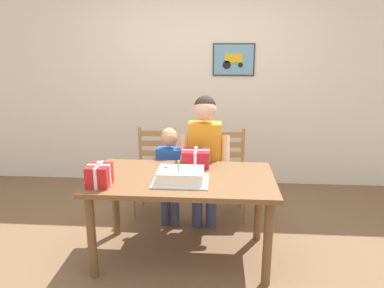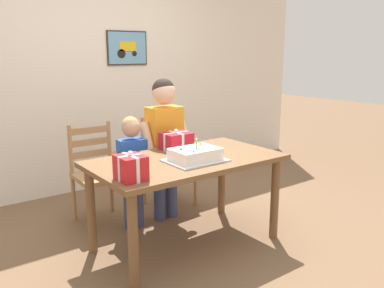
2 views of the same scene
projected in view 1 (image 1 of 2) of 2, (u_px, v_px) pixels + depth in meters
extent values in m
plane|color=brown|center=(183.00, 256.00, 3.24)|extent=(20.00, 20.00, 0.00)
cube|color=silver|center=(196.00, 84.00, 4.68)|extent=(6.40, 0.08, 2.60)
cube|color=#332823|center=(234.00, 60.00, 4.51)|extent=(0.51, 0.02, 0.39)
cube|color=#669EC6|center=(234.00, 60.00, 4.51)|extent=(0.48, 0.01, 0.36)
cube|color=gold|center=(234.00, 58.00, 4.49)|extent=(0.22, 0.01, 0.11)
cylinder|color=black|center=(227.00, 65.00, 4.52)|extent=(0.10, 0.01, 0.10)
cylinder|color=black|center=(240.00, 65.00, 4.51)|extent=(0.06, 0.01, 0.06)
cube|color=brown|center=(182.00, 179.00, 3.04)|extent=(1.51, 0.85, 0.04)
cylinder|color=brown|center=(92.00, 237.00, 2.86)|extent=(0.07, 0.07, 0.70)
cylinder|color=brown|center=(268.00, 244.00, 2.77)|extent=(0.07, 0.07, 0.70)
cylinder|color=brown|center=(116.00, 201.00, 3.52)|extent=(0.07, 0.07, 0.70)
cylinder|color=brown|center=(258.00, 205.00, 3.43)|extent=(0.07, 0.07, 0.70)
cube|color=silver|center=(180.00, 181.00, 2.92)|extent=(0.44, 0.34, 0.01)
cube|color=white|center=(180.00, 175.00, 2.91)|extent=(0.36, 0.26, 0.09)
cylinder|color=#56C666|center=(179.00, 167.00, 2.86)|extent=(0.01, 0.01, 0.07)
sphere|color=yellow|center=(179.00, 161.00, 2.85)|extent=(0.02, 0.02, 0.02)
sphere|color=green|center=(166.00, 168.00, 2.93)|extent=(0.02, 0.02, 0.02)
sphere|color=green|center=(178.00, 172.00, 2.84)|extent=(0.01, 0.01, 0.01)
sphere|color=red|center=(168.00, 173.00, 2.81)|extent=(0.01, 0.01, 0.01)
sphere|color=green|center=(167.00, 168.00, 2.93)|extent=(0.02, 0.02, 0.02)
sphere|color=orange|center=(195.00, 166.00, 2.96)|extent=(0.02, 0.02, 0.02)
cube|color=red|center=(99.00, 175.00, 2.84)|extent=(0.17, 0.19, 0.16)
cube|color=white|center=(99.00, 175.00, 2.84)|extent=(0.18, 0.02, 0.17)
cube|color=white|center=(99.00, 175.00, 2.84)|extent=(0.02, 0.20, 0.17)
sphere|color=white|center=(98.00, 163.00, 2.81)|extent=(0.04, 0.04, 0.04)
cube|color=red|center=(196.00, 158.00, 3.28)|extent=(0.24, 0.20, 0.15)
cube|color=white|center=(196.00, 158.00, 3.28)|extent=(0.24, 0.02, 0.15)
cube|color=white|center=(196.00, 158.00, 3.28)|extent=(0.02, 0.21, 0.15)
sphere|color=white|center=(196.00, 148.00, 3.26)|extent=(0.04, 0.04, 0.04)
cube|color=#A87A4C|center=(154.00, 174.00, 3.94)|extent=(0.43, 0.43, 0.04)
cylinder|color=#A87A4C|center=(169.00, 203.00, 3.80)|extent=(0.04, 0.04, 0.43)
cylinder|color=#A87A4C|center=(133.00, 201.00, 3.84)|extent=(0.04, 0.04, 0.43)
cylinder|color=#A87A4C|center=(175.00, 189.00, 4.16)|extent=(0.04, 0.04, 0.43)
cylinder|color=#A87A4C|center=(142.00, 187.00, 4.20)|extent=(0.04, 0.04, 0.43)
cylinder|color=#A87A4C|center=(174.00, 148.00, 4.04)|extent=(0.04, 0.04, 0.45)
cylinder|color=#A87A4C|center=(140.00, 147.00, 4.07)|extent=(0.04, 0.04, 0.45)
cube|color=#A87A4C|center=(157.00, 153.00, 4.07)|extent=(0.36, 0.03, 0.06)
cube|color=#A87A4C|center=(157.00, 143.00, 4.04)|extent=(0.36, 0.03, 0.06)
cube|color=#A87A4C|center=(157.00, 133.00, 4.01)|extent=(0.36, 0.03, 0.06)
cube|color=#A87A4C|center=(226.00, 176.00, 3.88)|extent=(0.45, 0.45, 0.04)
cylinder|color=#A87A4C|center=(246.00, 204.00, 3.76)|extent=(0.04, 0.04, 0.43)
cylinder|color=#A87A4C|center=(209.00, 204.00, 3.76)|extent=(0.04, 0.04, 0.43)
cylinder|color=#A87A4C|center=(241.00, 190.00, 4.13)|extent=(0.04, 0.04, 0.43)
cylinder|color=#A87A4C|center=(207.00, 190.00, 4.13)|extent=(0.04, 0.04, 0.43)
cylinder|color=#A87A4C|center=(243.00, 149.00, 4.00)|extent=(0.04, 0.04, 0.45)
cylinder|color=#A87A4C|center=(208.00, 149.00, 4.00)|extent=(0.04, 0.04, 0.45)
cube|color=#A87A4C|center=(225.00, 155.00, 4.02)|extent=(0.36, 0.05, 0.06)
cube|color=#A87A4C|center=(225.00, 145.00, 3.99)|extent=(0.36, 0.05, 0.06)
cube|color=#A87A4C|center=(226.00, 135.00, 3.96)|extent=(0.36, 0.05, 0.06)
cylinder|color=#38426B|center=(211.00, 203.00, 3.70)|extent=(0.11, 0.11, 0.50)
cylinder|color=#38426B|center=(197.00, 203.00, 3.71)|extent=(0.11, 0.11, 0.50)
cube|color=orange|center=(205.00, 152.00, 3.56)|extent=(0.31, 0.19, 0.57)
cylinder|color=#E0B293|center=(225.00, 155.00, 3.51)|extent=(0.08, 0.24, 0.38)
cylinder|color=#E0B293|center=(184.00, 154.00, 3.54)|extent=(0.08, 0.24, 0.38)
sphere|color=#E0B293|center=(205.00, 109.00, 3.45)|extent=(0.22, 0.22, 0.22)
sphere|color=#2D231E|center=(205.00, 106.00, 3.45)|extent=(0.20, 0.20, 0.20)
cylinder|color=#38426B|center=(175.00, 208.00, 3.74)|extent=(0.08, 0.08, 0.38)
cylinder|color=#38426B|center=(165.00, 207.00, 3.75)|extent=(0.08, 0.08, 0.38)
cube|color=blue|center=(170.00, 169.00, 3.63)|extent=(0.25, 0.16, 0.44)
cylinder|color=tan|center=(184.00, 173.00, 3.59)|extent=(0.08, 0.18, 0.29)
cylinder|color=tan|center=(154.00, 171.00, 3.63)|extent=(0.08, 0.18, 0.29)
sphere|color=tan|center=(169.00, 138.00, 3.55)|extent=(0.16, 0.16, 0.16)
sphere|color=tan|center=(169.00, 136.00, 3.55)|extent=(0.16, 0.16, 0.16)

